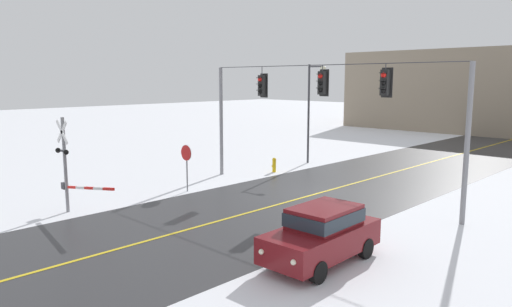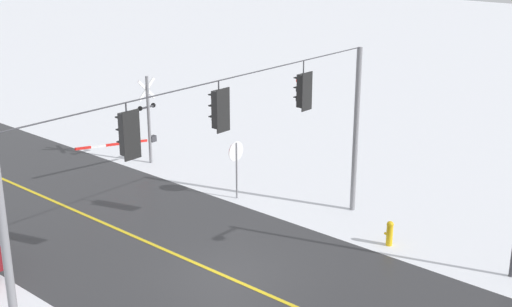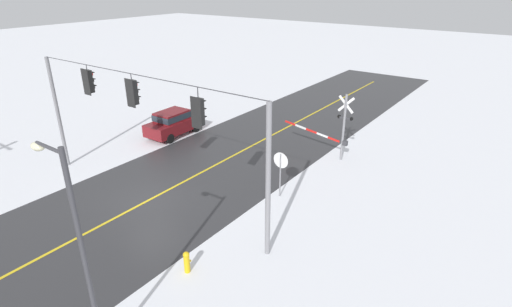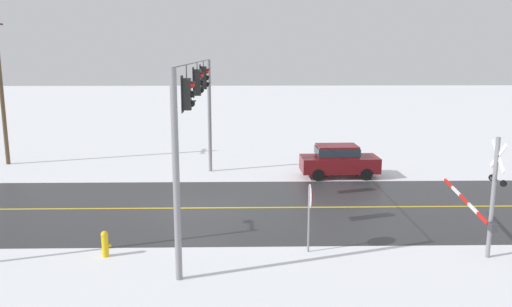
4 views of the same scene
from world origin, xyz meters
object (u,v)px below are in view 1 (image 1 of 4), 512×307
object	(u,v)px
stop_sign	(186,158)
railroad_crossing	(69,166)
streetlamp_near	(311,104)
parked_car_maroon	(322,232)
fire_hydrant	(274,164)

from	to	relation	value
stop_sign	railroad_crossing	xyz separation A→B (m)	(-0.23, -5.83, 0.29)
stop_sign	streetlamp_near	size ratio (longest dim) A/B	0.36
parked_car_maroon	railroad_crossing	bearing A→B (deg)	-164.35
parked_car_maroon	streetlamp_near	world-z (taller)	streetlamp_near
railroad_crossing	streetlamp_near	xyz separation A→B (m)	(-0.40, 16.56, 1.91)
stop_sign	streetlamp_near	world-z (taller)	streetlamp_near
stop_sign	parked_car_maroon	size ratio (longest dim) A/B	0.55
railroad_crossing	streetlamp_near	size ratio (longest dim) A/B	0.68
stop_sign	fire_hydrant	xyz separation A→B (m)	(-0.27, 6.75, -1.25)
railroad_crossing	parked_car_maroon	xyz separation A→B (m)	(10.67, 2.99, -1.05)
parked_car_maroon	streetlamp_near	xyz separation A→B (m)	(-11.07, 13.57, 2.96)
railroad_crossing	streetlamp_near	world-z (taller)	streetlamp_near
fire_hydrant	streetlamp_near	bearing A→B (deg)	95.12
stop_sign	parked_car_maroon	bearing A→B (deg)	-15.24
railroad_crossing	streetlamp_near	distance (m)	16.68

